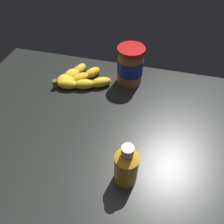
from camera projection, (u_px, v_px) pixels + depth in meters
The scene contains 4 objects.
ground_plane at pixel (96, 130), 71.86cm from camera, with size 99.98×73.08×3.04cm, color black.
banana_bunch at pixel (78, 78), 85.18cm from camera, with size 21.73×16.55×3.76cm.
peanut_butter_jar at pixel (130, 66), 81.32cm from camera, with size 9.84×9.84×14.60cm.
honey_bottle at pixel (126, 166), 54.29cm from camera, with size 6.04×6.04×14.18cm.
Camera 1 is at (-16.28, 42.16, 54.91)cm, focal length 35.58 mm.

